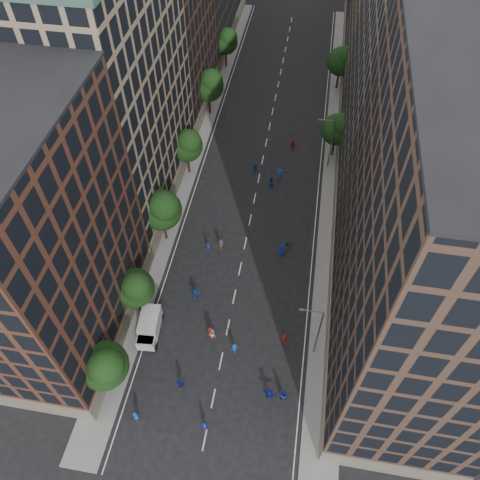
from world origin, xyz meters
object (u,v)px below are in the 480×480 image
at_px(skater_1, 205,426).
at_px(streetlamp_far, 330,141).
at_px(skater_0, 136,416).
at_px(cargo_van, 149,327).
at_px(skater_2, 283,395).
at_px(streetlamp_near, 317,330).

bearing_deg(skater_1, streetlamp_far, -108.59).
bearing_deg(skater_0, cargo_van, -94.48).
distance_m(cargo_van, skater_2, 17.61).
relative_size(streetlamp_near, cargo_van, 1.73).
bearing_deg(skater_1, streetlamp_near, -139.29).
relative_size(streetlamp_far, skater_1, 5.31).
distance_m(skater_1, skater_2, 9.06).
height_order(cargo_van, skater_0, cargo_van).
height_order(skater_1, skater_2, skater_2).
bearing_deg(streetlamp_near, streetlamp_far, 90.00).
xyz_separation_m(streetlamp_far, skater_1, (-10.57, -43.85, -4.32)).
bearing_deg(streetlamp_near, skater_1, -134.25).
xyz_separation_m(streetlamp_near, skater_2, (-2.79, -6.21, -4.23)).
relative_size(cargo_van, skater_2, 2.79).
height_order(streetlamp_near, skater_2, streetlamp_near).
xyz_separation_m(skater_0, skater_2, (15.27, 4.79, 0.18)).
xyz_separation_m(streetlamp_near, cargo_van, (-19.52, -0.75, -3.75)).
bearing_deg(streetlamp_far, cargo_van, -120.04).
distance_m(streetlamp_near, cargo_van, 19.89).
xyz_separation_m(cargo_van, skater_0, (1.46, -10.25, -0.66)).
height_order(streetlamp_far, cargo_van, streetlamp_far).
relative_size(streetlamp_near, skater_1, 5.31).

